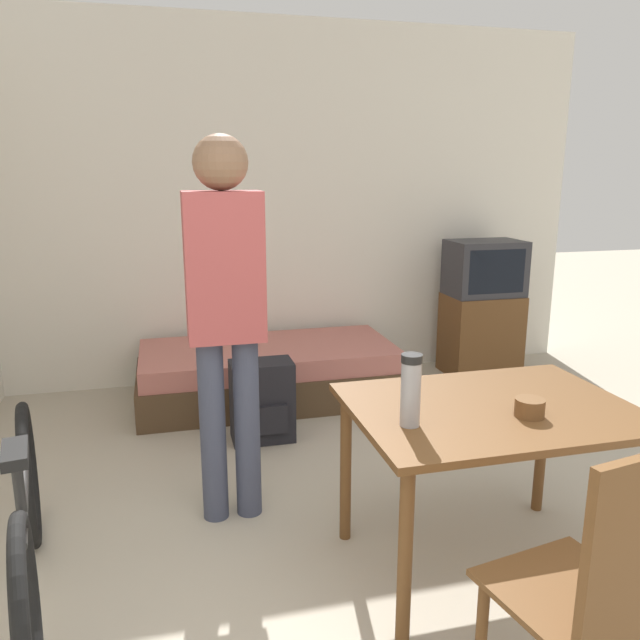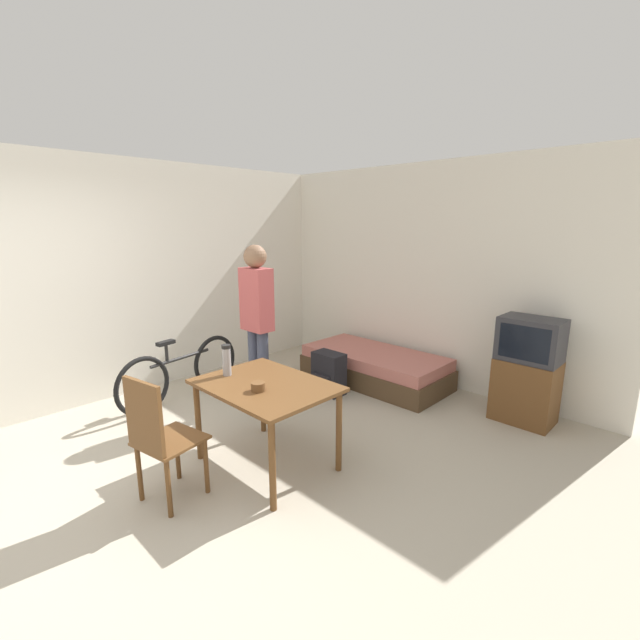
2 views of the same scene
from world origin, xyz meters
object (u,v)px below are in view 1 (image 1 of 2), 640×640
Objects in this scene: dining_table at (490,426)px; backpack at (262,402)px; person_standing at (226,303)px; tv at (482,309)px; wooden_chair at (602,588)px; mate_bowl at (530,408)px; thermos_flask at (412,387)px; daybed at (269,373)px; bicycle at (28,530)px.

backpack is at bearing 114.63° from dining_table.
dining_table is 1.24m from person_standing.
tv is 3.48m from wooden_chair.
mate_bowl is (-1.17, -2.47, 0.22)m from tv.
thermos_flask is at bearing -123.70° from tv.
daybed is 1.78m from person_standing.
daybed is 0.71m from backpack.
tv is 2.17× the size of backpack.
dining_table is at bearing 120.77° from mate_bowl.
dining_table is 2.21× the size of backpack.
backpack is at bearing -156.03° from tv.
wooden_chair is at bearing -113.48° from tv.
person_standing is at bearing -108.93° from backpack.
thermos_flask is (-1.63, -2.44, 0.33)m from tv.
wooden_chair reaches higher than daybed.
tv is at bearing 61.96° from dining_table.
thermos_flask is at bearing -79.37° from backpack.
person_standing is 0.98m from thermos_flask.
tv is at bearing 64.77° from mate_bowl.
thermos_flask reaches higher than mate_bowl.
thermos_flask is at bearing -165.02° from dining_table.
bicycle is 14.65× the size of mate_bowl.
wooden_chair reaches higher than dining_table.
wooden_chair reaches higher than bicycle.
thermos_flask reaches higher than wooden_chair.
person_standing is at bearing 142.23° from mate_bowl.
backpack is at bearing 100.63° from thermos_flask.
tv is 2.65m from dining_table.
person_standing reaches higher than dining_table.
bicycle is at bearing -129.68° from backpack.
person_standing is (-0.82, 1.52, 0.50)m from wooden_chair.
daybed is 2.35m from bicycle.
thermos_flask is (0.14, -2.28, 0.67)m from daybed.
bicycle is 3.25× the size of backpack.
wooden_chair is 0.55× the size of person_standing.
wooden_chair reaches higher than mate_bowl.
daybed is at bearing 97.19° from wooden_chair.
wooden_chair is 1.94× the size of backpack.
daybed is 2.38m from thermos_flask.
tv is at bearing 23.97° from backpack.
dining_table reaches higher than backpack.
bicycle is at bearing 168.23° from thermos_flask.
backpack is (0.28, 0.81, -0.80)m from person_standing.
bicycle is at bearing -148.69° from person_standing.
thermos_flask is at bearing 175.98° from mate_bowl.
dining_table is 1.13× the size of wooden_chair.
mate_bowl is 1.86m from backpack.
daybed is at bearing 73.77° from person_standing.
person_standing is 6.60× the size of thermos_flask.
backpack is (-0.68, 1.48, -0.38)m from dining_table.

